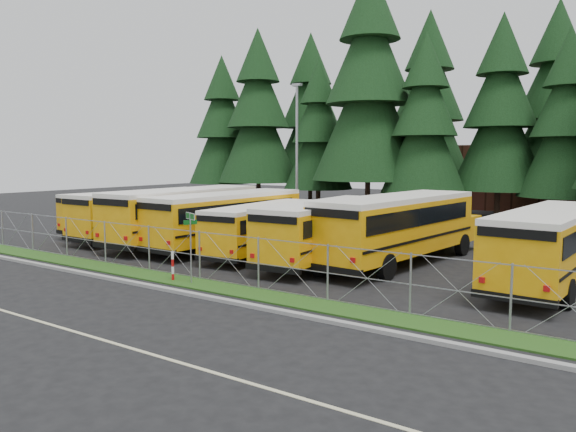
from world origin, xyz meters
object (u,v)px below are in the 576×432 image
Objects in this scene: bus_5 at (330,232)px; bus_4 at (268,229)px; bus_0 at (136,212)px; light_standard at (297,149)px; bus_1 at (150,214)px; striped_bollard at (173,266)px; bus_6 at (402,230)px; bus_3 at (232,220)px; bus_east at (554,248)px; bus_2 at (189,216)px; street_sign at (191,233)px.

bus_4 is at bearing 177.00° from bus_5.
light_standard is (5.83, 9.92, 4.14)m from bus_0.
bus_0 is 11.78m from bus_4.
bus_1 reaches higher than striped_bollard.
bus_0 is 18.26m from bus_6.
bus_4 is at bearing -7.30° from bus_3.
striped_bollard is at bearing -145.35° from bus_east.
bus_1 reaches higher than bus_4.
bus_6 is at bearing 3.70° from bus_2.
striped_bollard is at bearing -70.79° from light_standard.
bus_3 is at bearing 164.34° from bus_4.
bus_2 is at bearing -168.62° from bus_6.
bus_0 is 0.95× the size of bus_5.
bus_2 is at bearing -89.76° from light_standard.
bus_6 reaches higher than bus_2.
bus_2 is 9.45m from bus_5.
street_sign is (-2.09, -7.09, 0.60)m from bus_5.
light_standard reaches higher than bus_5.
bus_east is at bearing 2.98° from bus_3.
light_standard is at bearing 111.92° from street_sign.
bus_1 is 9.33m from bus_4.
street_sign is at bearing -47.12° from bus_2.
bus_4 is at bearing 94.55° from striped_bollard.
light_standard is at bearing 64.89° from bus_0.
bus_2 reaches higher than bus_1.
bus_5 is at bearing -3.61° from bus_2.
striped_bollard is at bearing -119.36° from bus_6.
bus_0 is 24.87m from bus_east.
bus_3 is 1.18× the size of bus_4.
bus_1 is 0.92× the size of bus_2.
bus_3 is 0.95× the size of bus_6.
bus_6 reaches higher than striped_bollard.
bus_6 is 16.29m from light_standard.
bus_5 reaches higher than bus_0.
bus_east is (6.60, -0.83, -0.10)m from bus_6.
bus_1 is at bearing 142.63° from striped_bollard.
bus_4 is 0.89× the size of bus_5.
bus_0 is 15.73m from street_sign.
bus_1 reaches higher than bus_5.
light_standard reaches higher than striped_bollard.
bus_3 reaches higher than bus_east.
bus_6 reaches higher than bus_east.
striped_bollard is at bearing -37.61° from bus_1.
bus_5 is at bearing 66.73° from striped_bollard.
striped_bollard is at bearing -29.46° from bus_0.
bus_0 is at bearing 147.37° from street_sign.
bus_4 is 7.16m from striped_bollard.
bus_2 is 1.06× the size of bus_east.
bus_3 is at bearing -74.38° from light_standard.
light_standard reaches higher than bus_east.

